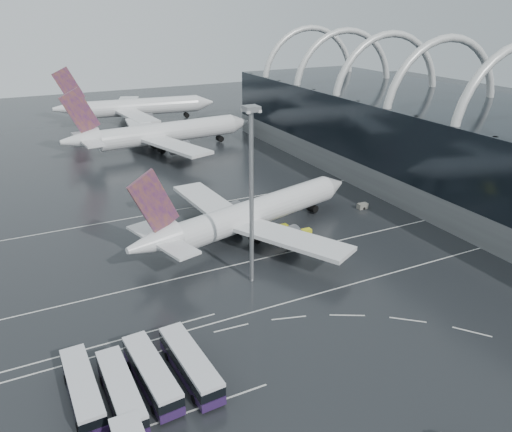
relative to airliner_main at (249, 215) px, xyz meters
name	(u,v)px	position (x,y,z in m)	size (l,w,h in m)	color
ground	(276,297)	(-5.57, -21.00, -4.43)	(420.00, 420.00, 0.00)	black
terminal	(474,148)	(56.00, -1.16, 6.44)	(42.00, 160.00, 34.90)	#5C6061
lane_marking_near	(283,304)	(-5.57, -23.00, -4.42)	(120.00, 0.25, 0.01)	silver
lane_marking_mid	(243,263)	(-5.57, -9.00, -4.42)	(120.00, 0.25, 0.01)	silver
lane_marking_far	(188,208)	(-5.57, 19.00, -4.42)	(120.00, 0.25, 0.01)	silver
bus_bay_line_south	(148,426)	(-29.57, -37.00, -4.42)	(28.00, 0.25, 0.01)	silver
bus_bay_line_north	(115,341)	(-29.57, -21.00, -4.42)	(28.00, 0.25, 0.01)	silver
airliner_main	(249,215)	(0.00, 0.00, 0.00)	(51.46, 44.52, 17.68)	silver
airliner_gate_b	(160,134)	(2.49, 66.41, 0.71)	(59.19, 53.01, 20.54)	silver
airliner_gate_c	(134,108)	(5.45, 110.17, 0.81)	(58.89, 54.03, 20.97)	silver
bus_row_near_a	(83,389)	(-34.90, -30.30, -2.73)	(3.24, 12.63, 3.09)	#251541
bus_row_near_b	(121,391)	(-31.17, -32.47, -2.74)	(3.22, 12.56, 3.08)	#251541
bus_row_near_c	(152,374)	(-27.41, -31.28, -2.69)	(3.80, 13.00, 3.16)	#251541
bus_row_near_d	(190,364)	(-22.90, -31.69, -2.66)	(3.72, 13.20, 3.21)	#251541
floodlight_mast	(251,177)	(-6.68, -14.88, 13.03)	(2.13, 2.13, 27.76)	gray
gse_cart_belly_a	(306,232)	(10.27, -3.90, -3.89)	(1.97, 1.17, 1.08)	#CCCD1B
gse_cart_belly_b	(310,200)	(19.92, 10.06, -3.77)	(2.41, 1.43, 1.32)	slate
gse_cart_belly_c	(283,227)	(7.19, -0.16, -3.88)	(1.99, 1.18, 1.09)	#CCCD1B
gse_cart_belly_d	(363,206)	(28.11, 1.90, -3.83)	(2.19, 1.29, 1.19)	slate
gse_cart_belly_e	(264,203)	(9.61, 12.60, -3.78)	(2.37, 1.40, 1.29)	#CCCD1B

